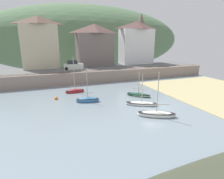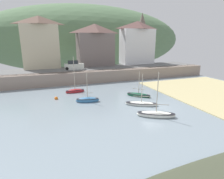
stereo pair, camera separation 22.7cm
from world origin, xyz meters
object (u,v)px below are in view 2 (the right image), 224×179
object	(u,v)px
waterfront_building_left	(41,42)
waterfront_building_centre	(95,45)
motorboat_with_cabin	(156,114)
dinghy_open_wooden	(75,91)
church_with_spire	(142,37)
parked_car_near_slipway	(74,66)
sailboat_nearest_shore	(88,100)
sailboat_tall_mast	(141,104)
sailboat_far_left	(139,95)
mooring_buoy	(56,98)
waterfront_building_right	(137,43)

from	to	relation	value
waterfront_building_left	waterfront_building_centre	distance (m)	12.51
motorboat_with_cabin	dinghy_open_wooden	size ratio (longest dim) A/B	0.87
church_with_spire	motorboat_with_cabin	distance (m)	36.88
waterfront_building_centre	parked_car_near_slipway	size ratio (longest dim) A/B	2.36
sailboat_nearest_shore	church_with_spire	bearing A→B (deg)	61.51
waterfront_building_centre	sailboat_nearest_shore	bearing A→B (deg)	-108.69
waterfront_building_centre	sailboat_tall_mast	bearing A→B (deg)	-90.80
waterfront_building_left	sailboat_far_left	bearing A→B (deg)	-55.96
sailboat_tall_mast	sailboat_nearest_shore	xyz separation A→B (m)	(-6.50, 3.92, 0.08)
waterfront_building_centre	parked_car_near_slipway	bearing A→B (deg)	-143.77
dinghy_open_wooden	parked_car_near_slipway	size ratio (longest dim) A/B	1.46
sailboat_far_left	parked_car_near_slipway	xyz separation A→B (m)	(-7.42, 15.88, 2.98)
waterfront_building_centre	mooring_buoy	bearing A→B (deg)	-122.16
parked_car_near_slipway	sailboat_far_left	bearing A→B (deg)	-60.56
church_with_spire	mooring_buoy	distance (m)	34.97
waterfront_building_left	waterfront_building_right	distance (m)	24.03
waterfront_building_centre	mooring_buoy	xyz separation A→B (m)	(-10.97, -17.44, -7.31)
waterfront_building_centre	parked_car_near_slipway	distance (m)	8.73
sailboat_far_left	sailboat_nearest_shore	bearing A→B (deg)	-135.11
waterfront_building_right	motorboat_with_cabin	distance (m)	31.57
motorboat_with_cabin	sailboat_nearest_shore	distance (m)	10.02
waterfront_building_centre	sailboat_far_left	distance (m)	21.66
waterfront_building_centre	waterfront_building_right	bearing A→B (deg)	0.00
waterfront_building_left	sailboat_tall_mast	xyz separation A→B (m)	(12.16, -24.14, -7.90)
waterfront_building_left	sailboat_far_left	world-z (taller)	waterfront_building_left
motorboat_with_cabin	mooring_buoy	bearing A→B (deg)	162.62
dinghy_open_wooden	mooring_buoy	xyz separation A→B (m)	(-3.26, -2.76, -0.13)
sailboat_nearest_shore	mooring_buoy	bearing A→B (deg)	159.64
sailboat_nearest_shore	mooring_buoy	xyz separation A→B (m)	(-4.13, 2.78, -0.13)
waterfront_building_right	sailboat_far_left	world-z (taller)	waterfront_building_right
waterfront_building_left	motorboat_with_cabin	distance (m)	31.48
church_with_spire	motorboat_with_cabin	size ratio (longest dim) A/B	2.56
church_with_spire	parked_car_near_slipway	distance (m)	23.67
waterfront_building_left	sailboat_far_left	size ratio (longest dim) A/B	2.77
waterfront_building_centre	dinghy_open_wooden	bearing A→B (deg)	-117.70
waterfront_building_left	motorboat_with_cabin	size ratio (longest dim) A/B	2.10
mooring_buoy	sailboat_far_left	bearing A→B (deg)	-13.51
sailboat_tall_mast	parked_car_near_slipway	xyz separation A→B (m)	(-5.80, 19.64, 2.99)
dinghy_open_wooden	motorboat_with_cabin	bearing A→B (deg)	-64.13
waterfront_building_left	mooring_buoy	distance (m)	19.23
parked_car_near_slipway	sailboat_tall_mast	bearing A→B (deg)	-69.13
waterfront_building_right	sailboat_tall_mast	xyz separation A→B (m)	(-11.87, -24.14, -7.76)
church_with_spire	sailboat_far_left	world-z (taller)	church_with_spire
waterfront_building_centre	mooring_buoy	size ratio (longest dim) A/B	19.16
waterfront_building_right	sailboat_tall_mast	size ratio (longest dim) A/B	2.46
parked_car_near_slipway	mooring_buoy	distance (m)	14.14
motorboat_with_cabin	church_with_spire	bearing A→B (deg)	92.46
sailboat_nearest_shore	parked_car_near_slipway	bearing A→B (deg)	101.06
waterfront_building_centre	church_with_spire	bearing A→B (deg)	14.89
waterfront_building_left	waterfront_building_centre	world-z (taller)	waterfront_building_left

